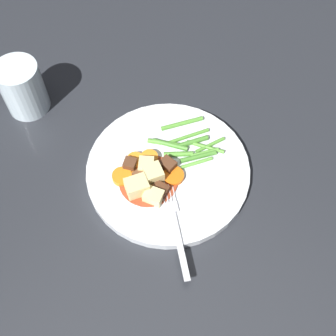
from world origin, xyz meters
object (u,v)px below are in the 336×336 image
at_px(carrot_slice_1, 131,178).
at_px(potato_chunk_0, 153,174).
at_px(carrot_slice_2, 135,160).
at_px(potato_chunk_3, 137,187).
at_px(meat_chunk_1, 160,190).
at_px(carrot_slice_5, 122,177).
at_px(fork, 175,224).
at_px(meat_chunk_3, 130,165).
at_px(potato_chunk_2, 154,196).
at_px(carrot_slice_0, 150,191).
at_px(water_glass, 23,88).
at_px(meat_chunk_2, 145,176).
at_px(carrot_slice_4, 174,176).
at_px(meat_chunk_0, 167,166).
at_px(potato_chunk_1, 146,167).
at_px(carrot_slice_3, 150,158).
at_px(dinner_plate, 168,170).

relative_size(carrot_slice_1, potato_chunk_0, 0.83).
height_order(carrot_slice_2, potato_chunk_3, potato_chunk_3).
relative_size(potato_chunk_0, meat_chunk_1, 1.19).
relative_size(carrot_slice_5, fork, 0.25).
relative_size(meat_chunk_1, meat_chunk_3, 1.13).
bearing_deg(carrot_slice_5, carrot_slice_2, -178.37).
xyz_separation_m(potato_chunk_2, meat_chunk_1, (-0.02, 0.00, -0.00)).
relative_size(carrot_slice_0, water_glass, 0.27).
relative_size(carrot_slice_0, carrot_slice_5, 0.81).
distance_m(carrot_slice_0, carrot_slice_1, 0.04).
relative_size(carrot_slice_1, fork, 0.18).
bearing_deg(meat_chunk_3, meat_chunk_2, 85.73).
bearing_deg(meat_chunk_2, carrot_slice_4, 129.78).
xyz_separation_m(meat_chunk_0, fork, (0.08, 0.07, -0.01)).
height_order(carrot_slice_1, potato_chunk_3, potato_chunk_3).
relative_size(carrot_slice_0, carrot_slice_2, 0.92).
bearing_deg(meat_chunk_1, fork, 58.11).
height_order(potato_chunk_3, meat_chunk_1, potato_chunk_3).
xyz_separation_m(carrot_slice_2, carrot_slice_4, (-0.01, 0.07, -0.00)).
xyz_separation_m(potato_chunk_3, meat_chunk_3, (-0.03, -0.04, -0.00)).
bearing_deg(meat_chunk_3, potato_chunk_1, 117.77).
relative_size(meat_chunk_0, meat_chunk_2, 0.79).
bearing_deg(carrot_slice_0, potato_chunk_1, -135.25).
relative_size(carrot_slice_1, carrot_slice_3, 0.83).
height_order(carrot_slice_5, meat_chunk_0, meat_chunk_0).
xyz_separation_m(potato_chunk_0, meat_chunk_1, (0.02, 0.02, -0.01)).
xyz_separation_m(fork, water_glass, (-0.05, -0.37, 0.03)).
bearing_deg(meat_chunk_2, carrot_slice_2, -117.23).
height_order(carrot_slice_0, meat_chunk_1, meat_chunk_1).
relative_size(carrot_slice_1, carrot_slice_5, 0.74).
bearing_deg(carrot_slice_0, carrot_slice_2, -119.97).
xyz_separation_m(dinner_plate, carrot_slice_4, (0.01, 0.02, 0.01)).
bearing_deg(water_glass, carrot_slice_4, 93.96).
height_order(meat_chunk_3, water_glass, water_glass).
distance_m(dinner_plate, carrot_slice_3, 0.04).
distance_m(carrot_slice_5, potato_chunk_1, 0.04).
distance_m(carrot_slice_0, potato_chunk_1, 0.04).
bearing_deg(carrot_slice_2, carrot_slice_1, 24.64).
bearing_deg(potato_chunk_3, meat_chunk_1, 122.18).
xyz_separation_m(dinner_plate, water_glass, (0.03, -0.30, 0.04)).
bearing_deg(dinner_plate, fork, 41.46).
xyz_separation_m(carrot_slice_3, fork, (0.07, 0.11, -0.00)).
bearing_deg(meat_chunk_0, water_glass, -84.43).
height_order(potato_chunk_0, meat_chunk_1, potato_chunk_0).
relative_size(dinner_plate, carrot_slice_4, 7.88).
bearing_deg(meat_chunk_1, dinner_plate, -160.36).
xyz_separation_m(carrot_slice_0, potato_chunk_3, (0.01, -0.02, 0.01)).
relative_size(potato_chunk_0, meat_chunk_3, 1.34).
distance_m(carrot_slice_2, carrot_slice_5, 0.04).
height_order(dinner_plate, meat_chunk_2, meat_chunk_2).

